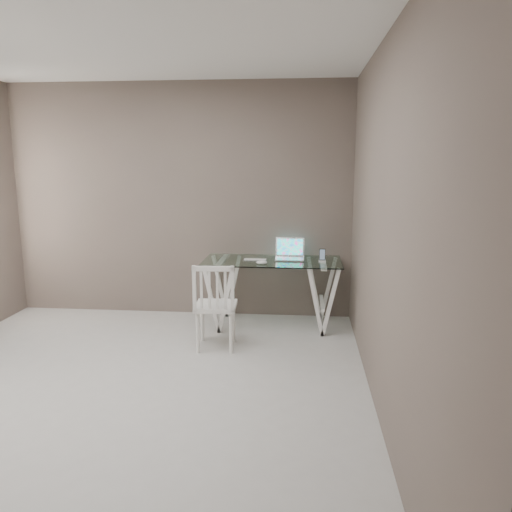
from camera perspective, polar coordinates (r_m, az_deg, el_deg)
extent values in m
plane|color=#ACAAA5|center=(4.18, -15.85, -15.42)|extent=(4.50, 4.50, 0.00)
cube|color=white|center=(3.86, -18.14, 23.48)|extent=(4.00, 4.50, 0.02)
cube|color=#61554C|center=(5.92, -8.70, 6.22)|extent=(4.00, 0.02, 2.70)
cube|color=#61554C|center=(3.55, 14.51, 2.84)|extent=(0.02, 4.50, 2.70)
cube|color=silver|center=(5.45, 1.87, -0.56)|extent=(1.50, 0.70, 0.01)
cube|color=white|center=(5.59, -3.80, -4.24)|extent=(0.24, 0.62, 0.72)
cube|color=white|center=(5.53, 7.56, -4.50)|extent=(0.24, 0.62, 0.72)
cube|color=white|center=(4.91, -4.61, -5.71)|extent=(0.42, 0.42, 0.04)
cylinder|color=white|center=(4.85, -6.68, -8.71)|extent=(0.03, 0.03, 0.40)
cylinder|color=white|center=(4.81, -2.87, -8.80)|extent=(0.03, 0.03, 0.40)
cylinder|color=white|center=(5.15, -6.15, -7.52)|extent=(0.03, 0.03, 0.40)
cylinder|color=white|center=(5.11, -2.57, -7.59)|extent=(0.03, 0.03, 0.40)
cube|color=white|center=(4.68, -4.90, -3.76)|extent=(0.40, 0.05, 0.44)
cube|color=silver|center=(5.50, 3.85, -0.33)|extent=(0.32, 0.22, 0.01)
cube|color=#19D899|center=(5.62, 3.90, 1.04)|extent=(0.32, 0.07, 0.21)
cube|color=silver|center=(5.46, -0.11, -0.43)|extent=(0.26, 0.11, 0.01)
ellipsoid|color=silver|center=(5.25, 0.64, -0.73)|extent=(0.12, 0.07, 0.04)
cube|color=white|center=(5.41, 7.58, -0.58)|extent=(0.08, 0.08, 0.02)
cube|color=black|center=(5.40, 7.59, 0.17)|extent=(0.06, 0.03, 0.12)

